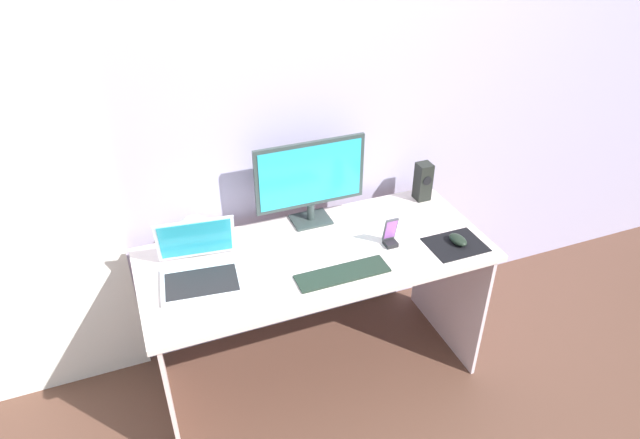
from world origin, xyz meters
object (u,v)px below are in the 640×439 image
(laptop, at_px, (200,267))
(fishbowl, at_px, (195,233))
(mouse, at_px, (458,240))
(phone_in_dock, at_px, (390,236))
(speaker_right, at_px, (423,181))
(monitor, at_px, (310,179))
(keyboard_external, at_px, (343,273))

(laptop, xyz_separation_m, fishbowl, (0.03, 0.22, 0.03))
(mouse, distance_m, phone_in_dock, 0.31)
(speaker_right, bearing_deg, monitor, 179.14)
(monitor, height_order, speaker_right, monitor)
(laptop, bearing_deg, mouse, -9.48)
(laptop, height_order, keyboard_external, laptop)
(fishbowl, xyz_separation_m, keyboard_external, (0.52, -0.42, -0.07))
(speaker_right, bearing_deg, phone_in_dock, -138.01)
(speaker_right, distance_m, fishbowl, 1.14)
(laptop, bearing_deg, phone_in_dock, -5.66)
(monitor, height_order, fishbowl, monitor)
(fishbowl, relative_size, phone_in_dock, 1.15)
(laptop, distance_m, phone_in_dock, 0.84)
(monitor, relative_size, laptop, 1.47)
(monitor, xyz_separation_m, keyboard_external, (-0.02, -0.43, -0.22))
(monitor, xyz_separation_m, speaker_right, (0.60, -0.01, -0.13))
(keyboard_external, bearing_deg, fishbowl, 141.62)
(speaker_right, bearing_deg, mouse, -96.85)
(mouse, bearing_deg, phone_in_dock, 153.69)
(laptop, relative_size, mouse, 3.57)
(fishbowl, bearing_deg, keyboard_external, -38.57)
(speaker_right, height_order, mouse, speaker_right)
(monitor, height_order, keyboard_external, monitor)
(keyboard_external, distance_m, phone_in_dock, 0.31)
(fishbowl, bearing_deg, mouse, -20.22)
(laptop, distance_m, mouse, 1.14)
(laptop, relative_size, keyboard_external, 0.90)
(laptop, bearing_deg, monitor, 21.78)
(keyboard_external, bearing_deg, mouse, 1.75)
(mouse, xyz_separation_m, phone_in_dock, (-0.29, 0.10, 0.03))
(keyboard_external, height_order, mouse, mouse)
(laptop, height_order, mouse, laptop)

